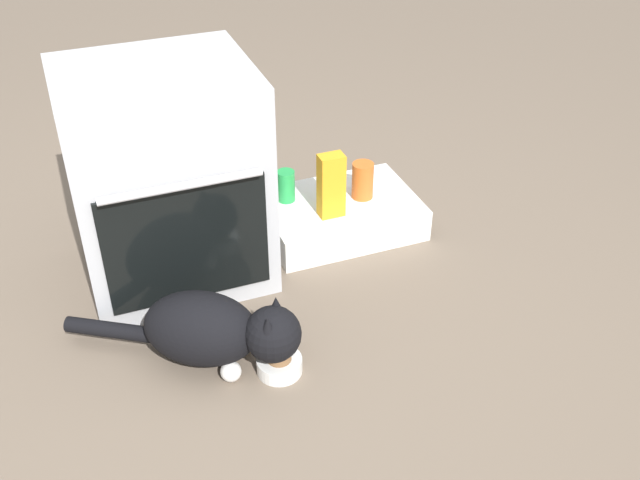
% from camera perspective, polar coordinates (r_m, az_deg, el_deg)
% --- Properties ---
extents(ground, '(8.00, 8.00, 0.00)m').
position_cam_1_polar(ground, '(2.31, -8.33, -8.68)').
color(ground, '#6B5B4C').
extents(oven, '(0.60, 0.57, 0.74)m').
position_cam_1_polar(oven, '(2.47, -11.69, 4.69)').
color(oven, '#B7BABF').
rests_on(oven, ground).
extents(pantry_cabinet, '(0.57, 0.40, 0.12)m').
position_cam_1_polar(pantry_cabinet, '(2.80, 1.53, 1.98)').
color(pantry_cabinet, white).
rests_on(pantry_cabinet, ground).
extents(food_bowl, '(0.14, 0.14, 0.08)m').
position_cam_1_polar(food_bowl, '(2.22, -3.14, -9.47)').
color(food_bowl, white).
rests_on(food_bowl, ground).
extents(cat, '(0.65, 0.46, 0.24)m').
position_cam_1_polar(cat, '(2.20, -8.12, -6.86)').
color(cat, black).
rests_on(cat, ground).
extents(juice_carton, '(0.09, 0.06, 0.24)m').
position_cam_1_polar(juice_carton, '(2.62, 0.86, 4.21)').
color(juice_carton, orange).
rests_on(juice_carton, pantry_cabinet).
extents(sauce_jar, '(0.08, 0.08, 0.14)m').
position_cam_1_polar(sauce_jar, '(2.76, 3.30, 4.60)').
color(sauce_jar, '#D16023').
rests_on(sauce_jar, pantry_cabinet).
extents(soda_can, '(0.07, 0.07, 0.12)m').
position_cam_1_polar(soda_can, '(2.74, -2.63, 4.18)').
color(soda_can, green).
rests_on(soda_can, pantry_cabinet).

